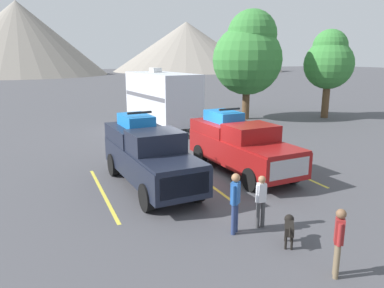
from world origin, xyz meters
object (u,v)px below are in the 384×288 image
object	(u,v)px
dog	(289,226)
camper_trailer_a	(162,98)
pickup_truck_a	(148,154)
person_c	(339,238)
person_a	(235,199)
person_b	(261,198)
pickup_truck_b	(240,144)

from	to	relation	value
dog	camper_trailer_a	bearing A→B (deg)	83.21
pickup_truck_a	person_c	size ratio (longest dim) A/B	3.72
person_c	person_a	bearing A→B (deg)	111.39
person_b	camper_trailer_a	bearing A→B (deg)	82.11
pickup_truck_b	dog	distance (m)	6.24
camper_trailer_a	person_c	distance (m)	17.57
pickup_truck_a	person_c	world-z (taller)	pickup_truck_a
person_a	person_c	distance (m)	2.86
pickup_truck_b	camper_trailer_a	bearing A→B (deg)	90.33
pickup_truck_a	dog	size ratio (longest dim) A/B	7.99
person_b	pickup_truck_b	bearing A→B (deg)	66.39
pickup_truck_a	pickup_truck_b	world-z (taller)	pickup_truck_a
person_a	person_c	size ratio (longest dim) A/B	1.07
person_a	person_c	world-z (taller)	person_a
pickup_truck_b	person_c	bearing A→B (deg)	-104.21
pickup_truck_a	person_c	xyz separation A→B (m)	(2.10, -7.29, -0.31)
camper_trailer_a	person_b	xyz separation A→B (m)	(-2.04, -14.75, -1.19)
person_a	dog	bearing A→B (deg)	-46.60
pickup_truck_a	camper_trailer_a	xyz separation A→B (m)	(3.94, 10.14, 0.85)
person_c	dog	xyz separation A→B (m)	(-0.04, 1.61, -0.44)
pickup_truck_a	person_a	xyz separation A→B (m)	(1.05, -4.63, -0.24)
person_b	person_a	bearing A→B (deg)	-178.35
person_c	dog	bearing A→B (deg)	91.54
person_b	person_c	size ratio (longest dim) A/B	0.96
pickup_truck_b	person_b	world-z (taller)	pickup_truck_b
pickup_truck_a	person_b	xyz separation A→B (m)	(1.89, -4.60, -0.34)
pickup_truck_b	camper_trailer_a	size ratio (longest dim) A/B	0.77
pickup_truck_b	dog	world-z (taller)	pickup_truck_b
pickup_truck_a	dog	bearing A→B (deg)	-70.15
camper_trailer_a	person_b	world-z (taller)	camper_trailer_a
pickup_truck_a	person_c	bearing A→B (deg)	-73.96
person_a	dog	xyz separation A→B (m)	(1.00, -1.06, -0.50)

